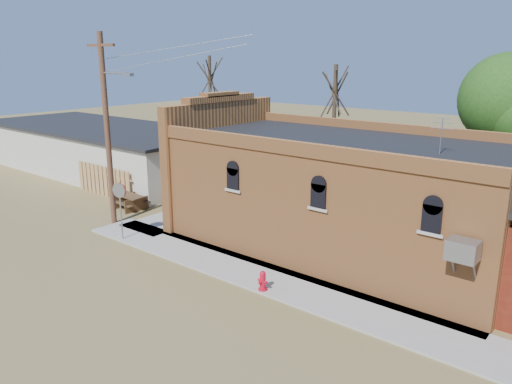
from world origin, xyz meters
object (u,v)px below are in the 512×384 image
Objects in this scene: utility_pole at (108,126)px; stop_sign at (120,196)px; brick_bar at (336,193)px; picnic_table at (130,200)px; trash_barrel at (218,204)px; fire_hydrant at (263,281)px.

utility_pole reaches higher than stop_sign.
brick_bar is 11.53m from picnic_table.
brick_bar is 10.96m from utility_pole.
stop_sign is at bearing -27.79° from utility_pole.
brick_bar is 9.31m from stop_sign.
trash_barrel is (-6.94, 0.04, -1.81)m from brick_bar.
fire_hydrant is 9.24m from trash_barrel.
brick_bar is at bearing 15.90° from picnic_table.
stop_sign reaches higher than trash_barrel.
trash_barrel is at bearing 147.03° from fire_hydrant.
fire_hydrant reaches higher than picnic_table.
brick_bar reaches higher than fire_hydrant.
fire_hydrant is 0.27× the size of stop_sign.
utility_pole is 3.49× the size of stop_sign.
fire_hydrant is at bearing -36.84° from trash_barrel.
trash_barrel is at bearing 56.72° from utility_pole.
stop_sign is at bearing -36.93° from picnic_table.
brick_bar is 6.36× the size of stop_sign.
utility_pole is at bearing 177.16° from fire_hydrant.
trash_barrel is at bearing 179.67° from brick_bar.
fire_hydrant is (10.24, -1.20, -4.34)m from utility_pole.
picnic_table is (-11.59, 3.16, 0.08)m from fire_hydrant.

